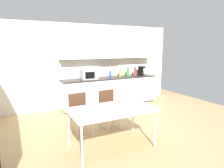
{
  "coord_description": "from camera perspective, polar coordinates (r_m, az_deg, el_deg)",
  "views": [
    {
      "loc": [
        -1.85,
        -3.3,
        1.84
      ],
      "look_at": [
        0.2,
        0.7,
        1.0
      ],
      "focal_mm": 32.0,
      "sensor_mm": 36.0,
      "label": 1
    }
  ],
  "objects": [
    {
      "name": "ground_plane",
      "position": [
        4.21,
        2.03,
        -15.49
      ],
      "size": [
        8.14,
        7.66,
        0.02
      ],
      "primitive_type": "cube",
      "color": "tan"
    },
    {
      "name": "wall_back",
      "position": [
        6.21,
        -9.69,
        5.08
      ],
      "size": [
        6.51,
        0.1,
        2.52
      ],
      "primitive_type": "cube",
      "color": "silver",
      "rests_on": "ground_plane"
    },
    {
      "name": "kitchen_counter",
      "position": [
        6.36,
        -0.46,
        -2.06
      ],
      "size": [
        3.11,
        0.63,
        0.89
      ],
      "color": "#333333",
      "rests_on": "ground_plane"
    },
    {
      "name": "backsplash_tile",
      "position": [
        6.5,
        -1.62,
        4.64
      ],
      "size": [
        3.09,
        0.02,
        0.56
      ],
      "primitive_type": "cube",
      "color": "silver",
      "rests_on": "kitchen_counter"
    },
    {
      "name": "upper_wall_cabinets",
      "position": [
        6.33,
        -1.03,
        9.9
      ],
      "size": [
        3.09,
        0.4,
        0.58
      ],
      "color": "silver"
    },
    {
      "name": "microwave",
      "position": [
        5.98,
        -6.53,
        2.73
      ],
      "size": [
        0.48,
        0.35,
        0.28
      ],
      "color": "#ADADB2",
      "rests_on": "kitchen_counter"
    },
    {
      "name": "coffee_maker",
      "position": [
        6.9,
        8.37,
        3.79
      ],
      "size": [
        0.18,
        0.19,
        0.3
      ],
      "color": "black",
      "rests_on": "kitchen_counter"
    },
    {
      "name": "bottle_yellow",
      "position": [
        6.47,
        2.32,
        3.09
      ],
      "size": [
        0.07,
        0.07,
        0.25
      ],
      "color": "yellow",
      "rests_on": "kitchen_counter"
    },
    {
      "name": "bottle_red",
      "position": [
        6.73,
        6.6,
        3.5
      ],
      "size": [
        0.08,
        0.08,
        0.3
      ],
      "color": "red",
      "rests_on": "kitchen_counter"
    },
    {
      "name": "bottle_green",
      "position": [
        6.64,
        4.57,
        3.36
      ],
      "size": [
        0.08,
        0.08,
        0.28
      ],
      "color": "green",
      "rests_on": "kitchen_counter"
    },
    {
      "name": "bottle_blue",
      "position": [
        6.27,
        -0.47,
        2.81
      ],
      "size": [
        0.06,
        0.06,
        0.24
      ],
      "color": "blue",
      "rests_on": "kitchen_counter"
    },
    {
      "name": "dining_table",
      "position": [
        3.66,
        -0.04,
        -7.69
      ],
      "size": [
        1.53,
        0.88,
        0.74
      ],
      "color": "white",
      "rests_on": "ground_plane"
    },
    {
      "name": "chair_far_right",
      "position": [
        4.55,
        -0.98,
        -6.13
      ],
      "size": [
        0.44,
        0.44,
        0.87
      ],
      "color": "#4C2D1E",
      "rests_on": "ground_plane"
    },
    {
      "name": "chair_far_left",
      "position": [
        4.3,
        -9.3,
        -7.25
      ],
      "size": [
        0.44,
        0.44,
        0.87
      ],
      "color": "#4C2D1E",
      "rests_on": "ground_plane"
    },
    {
      "name": "pendant_lamp",
      "position": [
        3.47,
        -0.05,
        9.76
      ],
      "size": [
        0.32,
        0.32,
        0.22
      ],
      "primitive_type": "cone",
      "color": "silver"
    }
  ]
}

